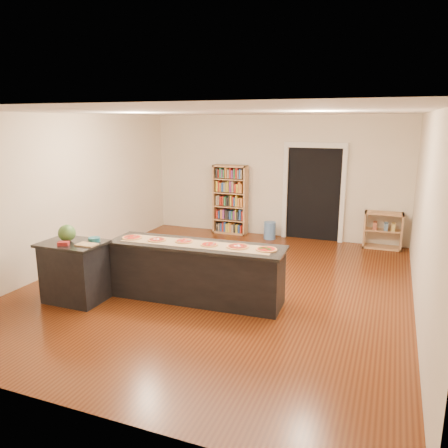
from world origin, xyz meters
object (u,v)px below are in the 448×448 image
at_px(bookshelf, 230,200).
at_px(side_counter, 75,271).
at_px(low_shelf, 383,230).
at_px(waste_bin, 270,230).
at_px(kitchen_island, 196,272).
at_px(watermelon, 67,233).

bearing_deg(bookshelf, side_counter, -98.98).
relative_size(side_counter, low_shelf, 1.18).
bearing_deg(bookshelf, low_shelf, -0.35).
xyz_separation_m(low_shelf, waste_bin, (-2.45, -0.14, -0.19)).
bearing_deg(kitchen_island, waste_bin, 85.92).
bearing_deg(watermelon, kitchen_island, 20.96).
bearing_deg(waste_bin, kitchen_island, -91.35).
distance_m(side_counter, watermelon, 0.59).
distance_m(side_counter, low_shelf, 6.30).
height_order(low_shelf, waste_bin, low_shelf).
bearing_deg(low_shelf, kitchen_island, -122.63).
distance_m(side_counter, bookshelf, 4.76).
relative_size(low_shelf, waste_bin, 1.97).
bearing_deg(low_shelf, side_counter, -132.19).
height_order(kitchen_island, watermelon, watermelon).
relative_size(kitchen_island, watermelon, 10.46).
xyz_separation_m(waste_bin, watermelon, (-1.88, -4.51, 0.85)).
xyz_separation_m(kitchen_island, watermelon, (-1.79, -0.68, 0.60)).
bearing_deg(watermelon, low_shelf, 47.07).
relative_size(side_counter, bookshelf, 0.56).
relative_size(bookshelf, watermelon, 6.46).
bearing_deg(low_shelf, watermelon, -132.93).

